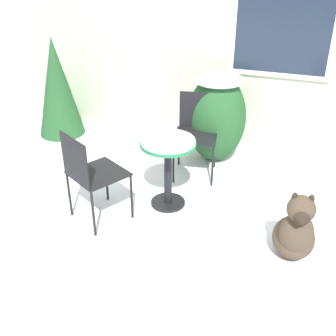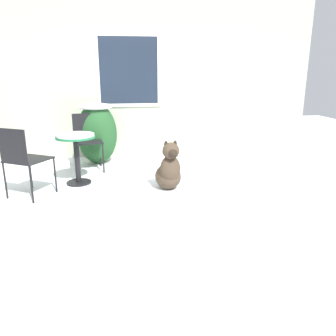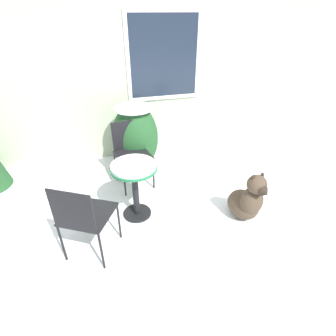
# 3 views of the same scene
# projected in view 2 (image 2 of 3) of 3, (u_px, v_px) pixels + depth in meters

# --- Properties ---
(ground_plane) EXTENTS (16.00, 16.00, 0.00)m
(ground_plane) POSITION_uv_depth(u_px,v_px,m) (108.00, 192.00, 4.58)
(ground_plane) COLOR white
(house_wall) EXTENTS (8.00, 0.10, 3.21)m
(house_wall) POSITION_uv_depth(u_px,v_px,m) (110.00, 73.00, 6.24)
(house_wall) COLOR #B2BC9E
(house_wall) RESTS_ON ground_plane
(shrub_left) EXTENTS (0.72, 0.72, 1.10)m
(shrub_left) POSITION_uv_depth(u_px,v_px,m) (97.00, 132.00, 5.95)
(shrub_left) COLOR #235128
(shrub_left) RESTS_ON ground_plane
(patio_table) EXTENTS (0.56, 0.56, 0.75)m
(patio_table) POSITION_uv_depth(u_px,v_px,m) (76.00, 146.00, 4.80)
(patio_table) COLOR black
(patio_table) RESTS_ON ground_plane
(patio_chair_near_table) EXTENTS (0.56, 0.56, 0.95)m
(patio_chair_near_table) POSITION_uv_depth(u_px,v_px,m) (87.00, 138.00, 5.56)
(patio_chair_near_table) COLOR black
(patio_chair_near_table) RESTS_ON ground_plane
(patio_chair_far_side) EXTENTS (0.65, 0.65, 0.95)m
(patio_chair_far_side) POSITION_uv_depth(u_px,v_px,m) (24.00, 158.00, 4.25)
(patio_chair_far_side) COLOR black
(patio_chair_far_side) RESTS_ON ground_plane
(dog) EXTENTS (0.41, 0.67, 0.73)m
(dog) POSITION_uv_depth(u_px,v_px,m) (169.00, 171.00, 4.63)
(dog) COLOR #4C3D2D
(dog) RESTS_ON ground_plane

